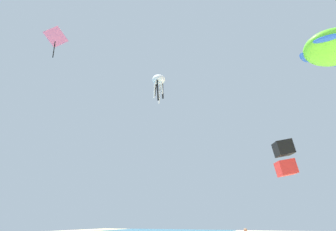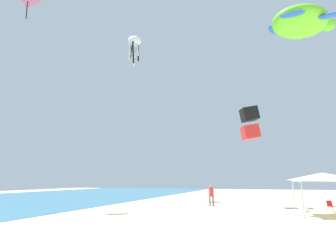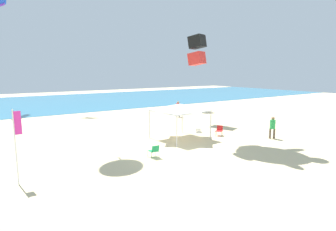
# 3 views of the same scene
# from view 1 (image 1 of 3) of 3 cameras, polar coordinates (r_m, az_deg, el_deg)

# --- Properties ---
(kite_turtle_lime) EXTENTS (5.85, 5.91, 2.54)m
(kite_turtle_lime) POSITION_cam_1_polar(r_m,az_deg,el_deg) (25.48, 29.88, 11.33)
(kite_turtle_lime) COLOR #66D82D
(kite_box_black) EXTENTS (1.80, 1.91, 3.05)m
(kite_box_black) POSITION_cam_1_polar(r_m,az_deg,el_deg) (26.42, 21.77, -7.69)
(kite_box_black) COLOR black
(kite_octopus_white) EXTENTS (1.65, 1.65, 3.66)m
(kite_octopus_white) POSITION_cam_1_polar(r_m,az_deg,el_deg) (37.42, -1.82, 6.73)
(kite_octopus_white) COLOR white
(kite_diamond_pink) EXTENTS (1.99, 1.20, 3.27)m
(kite_diamond_pink) POSITION_cam_1_polar(r_m,az_deg,el_deg) (28.72, -21.03, 13.94)
(kite_diamond_pink) COLOR pink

